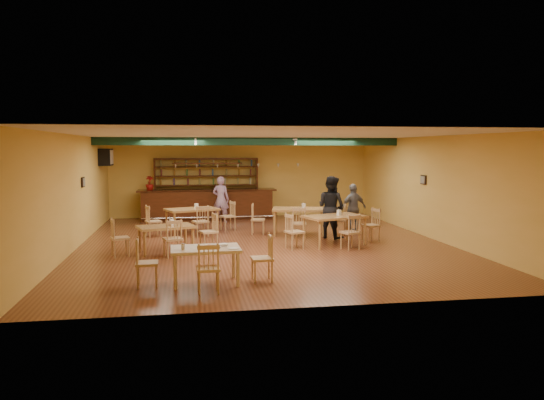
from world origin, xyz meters
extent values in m
plane|color=brown|center=(0.00, 0.00, 0.00)|extent=(12.00, 12.00, 0.00)
cube|color=black|center=(0.00, 2.80, 2.87)|extent=(10.00, 0.30, 0.25)
cube|color=silver|center=(-1.80, 3.40, 2.94)|extent=(0.05, 2.50, 0.05)
cube|color=silver|center=(1.40, 3.40, 2.94)|extent=(0.05, 2.50, 0.05)
cube|color=silver|center=(-4.80, 4.20, 2.35)|extent=(0.34, 0.70, 0.48)
cube|color=black|center=(-4.97, 1.00, 1.70)|extent=(0.04, 0.34, 0.28)
cube|color=black|center=(4.97, 0.50, 1.70)|extent=(0.04, 0.34, 0.28)
cube|color=#35190A|center=(-1.34, 5.15, 0.56)|extent=(5.08, 0.85, 1.13)
cube|color=#35190A|center=(-1.34, 5.78, 1.14)|extent=(3.93, 0.40, 2.28)
imported|color=maroon|center=(-3.43, 5.15, 1.39)|extent=(0.37, 0.37, 0.52)
cube|color=#905F33|center=(-1.95, 2.07, 0.39)|extent=(1.78, 1.41, 0.78)
cube|color=#905F33|center=(1.30, 1.30, 0.40)|extent=(1.78, 1.28, 0.81)
cube|color=#905F33|center=(-2.64, -0.89, 0.34)|extent=(1.55, 1.17, 0.69)
cube|color=#905F33|center=(1.89, -0.58, 0.41)|extent=(1.85, 1.43, 0.81)
cube|color=tan|center=(-1.75, -4.17, 0.36)|extent=(1.36, 0.90, 0.72)
cylinder|color=silver|center=(-1.66, -4.17, 0.72)|extent=(0.42, 0.42, 0.01)
cylinder|color=#EAE5C6|center=(-2.18, -4.32, 0.77)|extent=(0.08, 0.08, 0.11)
cube|color=white|center=(-1.42, -3.98, 0.73)|extent=(0.23, 0.20, 0.03)
cube|color=silver|center=(-1.51, -4.13, 0.73)|extent=(0.33, 0.17, 0.00)
cylinder|color=white|center=(-1.23, -4.36, 0.72)|extent=(0.23, 0.23, 0.01)
imported|color=#934CA6|center=(-0.90, 4.33, 0.83)|extent=(0.71, 0.58, 1.66)
imported|color=black|center=(2.10, 0.50, 0.92)|extent=(1.09, 1.13, 1.83)
imported|color=gray|center=(3.09, 1.42, 0.77)|extent=(0.97, 0.61, 1.54)
camera|label=1|loc=(-2.09, -14.25, 2.64)|focal=34.39mm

